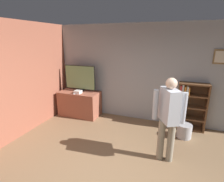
{
  "coord_description": "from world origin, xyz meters",
  "views": [
    {
      "loc": [
        0.82,
        -1.93,
        2.28
      ],
      "look_at": [
        -0.55,
        1.77,
        1.1
      ],
      "focal_mm": 28.0,
      "sensor_mm": 36.0,
      "label": 1
    }
  ],
  "objects_px": {
    "television": "(80,78)",
    "person": "(168,114)",
    "game_console": "(78,92)",
    "waste_bin": "(184,131)",
    "bookshelf": "(189,106)"
  },
  "relations": [
    {
      "from": "television",
      "to": "bookshelf",
      "type": "bearing_deg",
      "value": 2.31
    },
    {
      "from": "television",
      "to": "person",
      "type": "xyz_separation_m",
      "value": [
        2.64,
        -1.39,
        -0.18
      ]
    },
    {
      "from": "television",
      "to": "bookshelf",
      "type": "height_order",
      "value": "television"
    },
    {
      "from": "television",
      "to": "person",
      "type": "relative_size",
      "value": 0.6
    },
    {
      "from": "bookshelf",
      "to": "television",
      "type": "bearing_deg",
      "value": -177.69
    },
    {
      "from": "television",
      "to": "game_console",
      "type": "height_order",
      "value": "television"
    },
    {
      "from": "person",
      "to": "television",
      "type": "bearing_deg",
      "value": -145.48
    },
    {
      "from": "game_console",
      "to": "person",
      "type": "relative_size",
      "value": 0.12
    },
    {
      "from": "television",
      "to": "game_console",
      "type": "xyz_separation_m",
      "value": [
        0.06,
        -0.25,
        -0.36
      ]
    },
    {
      "from": "television",
      "to": "waste_bin",
      "type": "xyz_separation_m",
      "value": [
        3.02,
        -0.38,
        -0.99
      ]
    },
    {
      "from": "television",
      "to": "person",
      "type": "height_order",
      "value": "person"
    },
    {
      "from": "person",
      "to": "game_console",
      "type": "bearing_deg",
      "value": -141.52
    },
    {
      "from": "television",
      "to": "waste_bin",
      "type": "height_order",
      "value": "television"
    },
    {
      "from": "bookshelf",
      "to": "person",
      "type": "relative_size",
      "value": 0.75
    },
    {
      "from": "person",
      "to": "waste_bin",
      "type": "height_order",
      "value": "person"
    }
  ]
}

